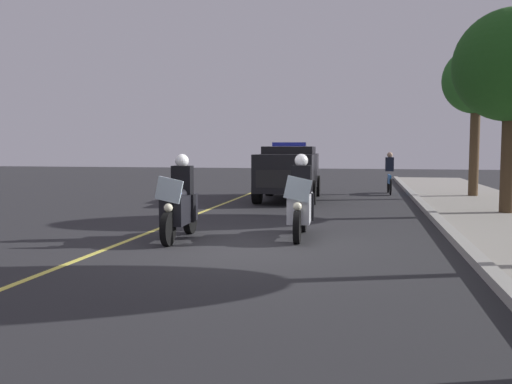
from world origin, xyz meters
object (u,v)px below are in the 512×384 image
at_px(police_motorcycle_lead_left, 180,205).
at_px(cyclist_background, 389,173).
at_px(tree_far_back, 511,66).
at_px(police_motorcycle_lead_right, 300,204).
at_px(police_suv, 289,170).
at_px(tree_behind_suv, 476,82).

distance_m(police_motorcycle_lead_left, cyclist_background, 12.83).
bearing_deg(police_motorcycle_lead_left, tree_far_back, 125.81).
bearing_deg(police_motorcycle_lead_right, police_suv, -170.25).
bearing_deg(police_motorcycle_lead_right, tree_far_back, 132.38).
bearing_deg(cyclist_background, tree_behind_suv, 66.71).
xyz_separation_m(police_suv, tree_far_back, (3.47, 6.44, 2.94)).
bearing_deg(police_suv, tree_far_back, 61.70).
relative_size(police_motorcycle_lead_right, police_suv, 0.43).
height_order(cyclist_background, tree_behind_suv, tree_behind_suv).
xyz_separation_m(police_motorcycle_lead_left, police_suv, (-8.81, 0.96, 0.37)).
relative_size(police_suv, tree_far_back, 0.92).
relative_size(cyclist_background, tree_far_back, 0.32).
height_order(police_motorcycle_lead_left, police_motorcycle_lead_right, same).
distance_m(police_motorcycle_lead_left, tree_behind_suv, 13.57).
relative_size(police_motorcycle_lead_right, tree_far_back, 0.39).
distance_m(police_motorcycle_lead_right, police_suv, 8.21).
xyz_separation_m(police_motorcycle_lead_right, cyclist_background, (-11.26, 2.24, 0.14)).
height_order(police_motorcycle_lead_left, tree_behind_suv, tree_behind_suv).
bearing_deg(police_motorcycle_lead_left, tree_behind_suv, 144.89).
distance_m(cyclist_background, tree_behind_suv, 4.68).
bearing_deg(police_suv, cyclist_background, 131.21).
height_order(police_suv, tree_far_back, tree_far_back).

